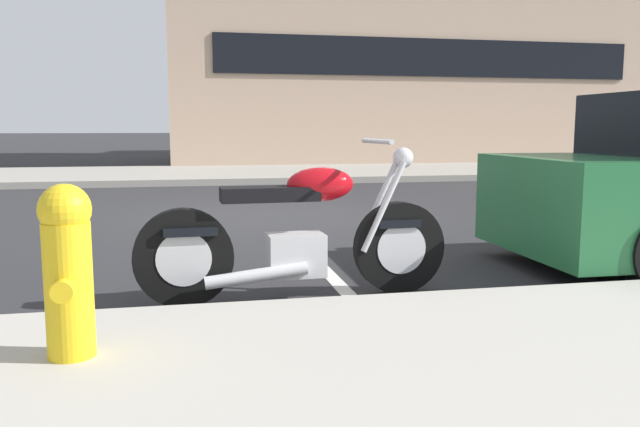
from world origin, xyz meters
name	(u,v)px	position (x,y,z in m)	size (l,w,h in m)	color
ground_plane	(272,215)	(0.00, 0.00, 0.00)	(260.00, 260.00, 0.00)	#28282B
parking_stall_stripe	(343,288)	(0.00, -4.14, 0.00)	(0.12, 2.20, 0.01)	silver
parked_motorcycle	(299,238)	(-0.37, -4.35, 0.44)	(2.23, 0.62, 1.14)	black
fire_hydrant	(68,266)	(-1.68, -5.64, 0.57)	(0.24, 0.36, 0.82)	gold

